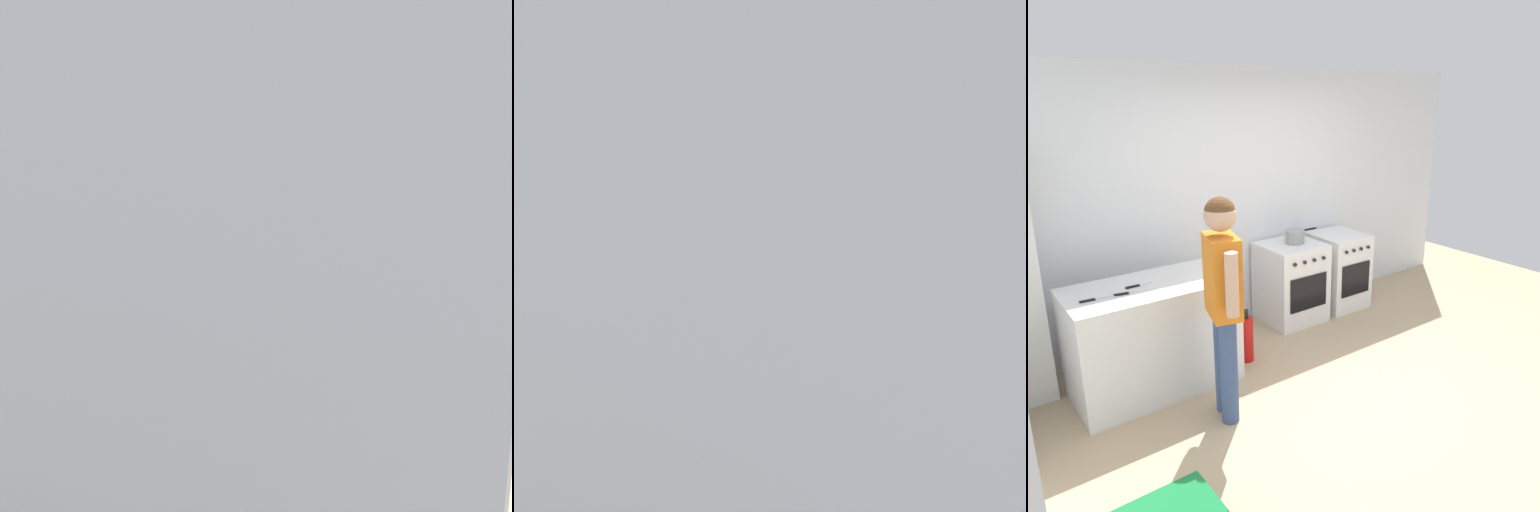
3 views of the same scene
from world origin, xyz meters
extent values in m
plane|color=tan|center=(0.00, 0.00, 0.00)|extent=(8.00, 8.00, 0.00)
cube|color=silver|center=(0.00, 1.95, 1.30)|extent=(6.00, 0.10, 2.60)
cube|color=silver|center=(-2.60, 0.40, 1.30)|extent=(0.10, 3.10, 2.60)
cube|color=silver|center=(-1.35, 1.20, 0.45)|extent=(1.30, 0.70, 0.90)
cube|color=white|center=(0.35, 1.58, 0.42)|extent=(0.62, 0.60, 0.85)
cube|color=black|center=(0.35, 1.27, 0.40)|extent=(0.46, 0.01, 0.36)
cylinder|color=black|center=(0.21, 1.46, 0.85)|extent=(0.20, 0.20, 0.01)
cylinder|color=black|center=(0.49, 1.46, 0.85)|extent=(0.20, 0.20, 0.01)
cylinder|color=black|center=(0.21, 1.70, 0.85)|extent=(0.20, 0.20, 0.01)
cylinder|color=black|center=(0.49, 1.70, 0.85)|extent=(0.20, 0.20, 0.01)
cylinder|color=black|center=(0.17, 1.26, 0.74)|extent=(0.04, 0.02, 0.04)
cylinder|color=black|center=(0.29, 1.26, 0.74)|extent=(0.04, 0.02, 0.04)
cylinder|color=black|center=(0.41, 1.26, 0.74)|extent=(0.04, 0.02, 0.04)
cylinder|color=black|center=(0.53, 1.26, 0.74)|extent=(0.04, 0.02, 0.04)
cube|color=white|center=(1.02, 1.58, 0.42)|extent=(0.54, 0.60, 0.85)
cube|color=black|center=(1.02, 1.27, 0.40)|extent=(0.40, 0.01, 0.36)
cylinder|color=black|center=(0.90, 1.46, 0.85)|extent=(0.17, 0.17, 0.01)
cylinder|color=black|center=(1.14, 1.46, 0.85)|extent=(0.17, 0.17, 0.01)
cylinder|color=black|center=(0.90, 1.70, 0.85)|extent=(0.17, 0.17, 0.01)
cylinder|color=black|center=(1.14, 1.70, 0.85)|extent=(0.17, 0.17, 0.01)
cylinder|color=black|center=(0.86, 1.26, 0.74)|extent=(0.04, 0.02, 0.04)
cylinder|color=black|center=(0.96, 1.26, 0.74)|extent=(0.04, 0.02, 0.04)
cylinder|color=black|center=(1.07, 1.26, 0.74)|extent=(0.04, 0.02, 0.04)
cylinder|color=black|center=(1.18, 1.26, 0.74)|extent=(0.04, 0.02, 0.04)
cylinder|color=gray|center=(0.39, 1.57, 0.92)|extent=(0.21, 0.21, 0.14)
cylinder|color=black|center=(0.59, 1.57, 0.97)|extent=(0.18, 0.02, 0.02)
cube|color=silver|center=(-1.42, 1.09, 0.90)|extent=(0.24, 0.08, 0.01)
cube|color=black|center=(-1.59, 1.12, 0.91)|extent=(0.11, 0.05, 0.01)
cube|color=silver|center=(-1.36, 1.22, 0.90)|extent=(0.10, 0.02, 0.01)
cube|color=black|center=(-1.47, 1.22, 0.91)|extent=(0.11, 0.03, 0.01)
cube|color=silver|center=(-1.71, 1.13, 0.90)|extent=(0.14, 0.05, 0.01)
cube|color=black|center=(-1.83, 1.14, 0.91)|extent=(0.11, 0.04, 0.01)
cylinder|color=#384C7A|center=(-1.10, 0.41, 0.41)|extent=(0.13, 0.13, 0.83)
cylinder|color=#384C7A|center=(-1.06, 0.57, 0.41)|extent=(0.13, 0.13, 0.83)
cube|color=orange|center=(-1.08, 0.49, 1.12)|extent=(0.28, 0.38, 0.59)
cylinder|color=tan|center=(-1.14, 0.26, 1.15)|extent=(0.09, 0.09, 0.44)
cylinder|color=tan|center=(-1.02, 0.72, 1.15)|extent=(0.09, 0.09, 0.44)
sphere|color=tan|center=(-1.08, 0.49, 1.56)|extent=(0.22, 0.22, 0.22)
sphere|color=brown|center=(-1.08, 0.49, 1.58)|extent=(0.21, 0.21, 0.21)
cylinder|color=red|center=(-0.52, 1.10, 0.21)|extent=(0.13, 0.13, 0.42)
cylinder|color=black|center=(-0.52, 1.10, 0.46)|extent=(0.05, 0.05, 0.08)
camera|label=1|loc=(-3.78, -1.24, 1.90)|focal=45.00mm
camera|label=2|loc=(-3.30, -0.78, 2.18)|focal=35.00mm
camera|label=3|loc=(-2.67, -2.38, 2.32)|focal=35.00mm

